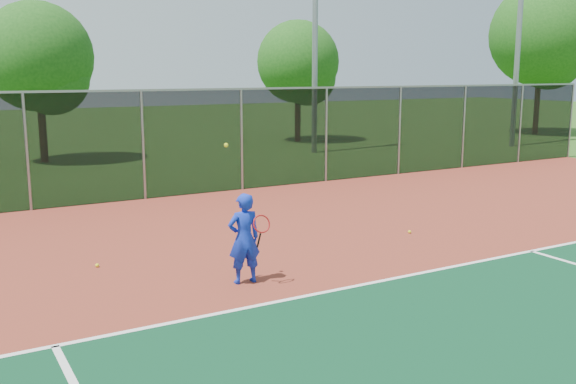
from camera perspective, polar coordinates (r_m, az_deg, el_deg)
name	(u,v)px	position (r m, az deg, el deg)	size (l,w,h in m)	color
court_apron	(499,282)	(11.50, 18.23, -7.65)	(30.00, 20.00, 0.02)	maroon
fence_back	(242,138)	(19.20, -4.15, 4.79)	(30.00, 0.06, 3.03)	black
tennis_player	(244,238)	(10.71, -3.92, -4.12)	(0.59, 0.62, 2.36)	#142EC0
practice_ball_3	(410,232)	(14.35, 10.76, -3.49)	(0.07, 0.07, 0.07)	yellow
practice_ball_4	(97,265)	(12.21, -16.60, -6.27)	(0.07, 0.07, 0.07)	yellow
floodlight_n	(315,2)	(28.33, 2.44, 16.54)	(0.90, 0.40, 11.32)	gray
floodlight_ne	(521,7)	(32.49, 19.97, 15.18)	(0.90, 0.40, 11.32)	gray
tree_back_left	(41,62)	(26.85, -21.12, 10.74)	(4.22, 4.22, 6.19)	#3A2515
tree_back_mid	(300,66)	(32.79, 1.09, 11.16)	(4.13, 4.13, 6.07)	#3A2515
tree_back_right	(544,39)	(39.24, 21.78, 12.50)	(5.73, 5.73, 8.42)	#3A2515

